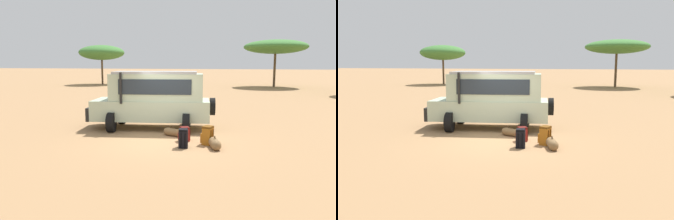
% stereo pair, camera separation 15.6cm
% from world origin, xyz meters
% --- Properties ---
extents(ground_plane, '(320.00, 320.00, 0.00)m').
position_xyz_m(ground_plane, '(0.00, 0.00, 0.00)').
color(ground_plane, '#9E754C').
extents(safari_vehicle, '(5.48, 3.34, 2.44)m').
position_xyz_m(safari_vehicle, '(-1.08, 2.16, 1.29)').
color(safari_vehicle, '#B2C6A8').
rests_on(safari_vehicle, ground_plane).
extents(backpack_beside_front_wheel, '(0.46, 0.42, 0.52)m').
position_xyz_m(backpack_beside_front_wheel, '(0.74, 0.20, 0.25)').
color(backpack_beside_front_wheel, maroon).
rests_on(backpack_beside_front_wheel, ground_plane).
extents(backpack_cluster_center, '(0.36, 0.46, 0.63)m').
position_xyz_m(backpack_cluster_center, '(0.92, -0.70, 0.31)').
color(backpack_cluster_center, black).
rests_on(backpack_cluster_center, ground_plane).
extents(backpack_near_rear_wheel, '(0.45, 0.44, 0.64)m').
position_xyz_m(backpack_near_rear_wheel, '(1.61, -0.05, 0.31)').
color(backpack_near_rear_wheel, '#B26619').
rests_on(backpack_near_rear_wheel, ground_plane).
extents(duffel_bag_low_black_case, '(0.75, 0.46, 0.40)m').
position_xyz_m(duffel_bag_low_black_case, '(0.08, 0.90, 0.15)').
color(duffel_bag_low_black_case, brown).
rests_on(duffel_bag_low_black_case, ground_plane).
extents(duffel_bag_soft_canvas, '(0.50, 0.85, 0.42)m').
position_xyz_m(duffel_bag_soft_canvas, '(1.93, -0.52, 0.16)').
color(duffel_bag_soft_canvas, brown).
rests_on(duffel_bag_soft_canvas, ground_plane).
extents(acacia_tree_far_left, '(5.99, 6.14, 5.21)m').
position_xyz_m(acacia_tree_far_left, '(-17.59, 28.90, 4.22)').
color(acacia_tree_far_left, brown).
rests_on(acacia_tree_far_left, ground_plane).
extents(acacia_tree_left_mid, '(7.33, 7.34, 5.54)m').
position_xyz_m(acacia_tree_left_mid, '(4.47, 29.97, 4.72)').
color(acacia_tree_left_mid, brown).
rests_on(acacia_tree_left_mid, ground_plane).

